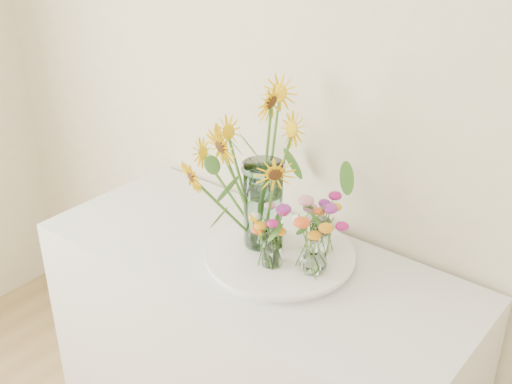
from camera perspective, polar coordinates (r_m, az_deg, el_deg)
counter at (r=2.27m, az=-0.26°, el=-15.41°), size 1.40×0.60×0.90m
tray at (r=1.98m, az=2.14°, el=-5.82°), size 0.44×0.44×0.02m
mason_jar at (r=1.95m, az=0.63°, el=-1.14°), size 0.14×0.14×0.28m
sunflower_bouquet at (r=1.89m, az=0.65°, el=2.06°), size 0.87×0.87×0.52m
small_vase_a at (r=1.89m, az=1.42°, el=-5.18°), size 0.08×0.08×0.11m
wildflower_posy_a at (r=1.86m, az=1.44°, el=-4.01°), size 0.17×0.17×0.20m
small_vase_b at (r=1.86m, az=5.14°, el=-5.60°), size 0.10×0.10×0.12m
wildflower_posy_b at (r=1.84m, az=5.19°, el=-4.43°), size 0.21×0.21×0.21m
small_vase_c at (r=1.96m, az=5.69°, el=-3.93°), size 0.06×0.06×0.11m
wildflower_posy_c at (r=1.94m, az=5.75°, el=-2.79°), size 0.20×0.20×0.20m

